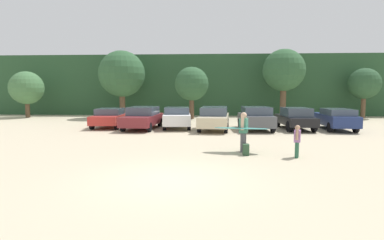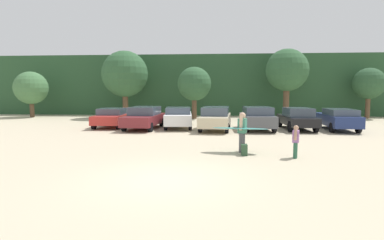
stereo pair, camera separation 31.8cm
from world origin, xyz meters
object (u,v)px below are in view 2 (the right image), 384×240
object	(u,v)px
parked_car_navy	(338,119)
backpack_dropped	(244,150)
parked_car_maroon	(144,117)
parked_car_white	(178,117)
person_adult	(242,130)
parked_car_dark_gray	(257,118)
parked_car_red	(112,117)
parked_car_black	(297,118)
person_child	(296,140)
surfboard_teal	(240,128)
parked_car_champagne	(215,118)

from	to	relation	value
parked_car_navy	backpack_dropped	world-z (taller)	parked_car_navy
parked_car_maroon	parked_car_white	distance (m)	2.38
parked_car_maroon	backpack_dropped	world-z (taller)	parked_car_maroon
backpack_dropped	person_adult	bearing A→B (deg)	92.67
parked_car_white	parked_car_dark_gray	distance (m)	5.44
parked_car_red	parked_car_black	xyz separation A→B (m)	(12.97, -0.46, 0.06)
parked_car_maroon	parked_car_black	distance (m)	10.40
person_child	parked_car_white	bearing A→B (deg)	-39.71
parked_car_black	surfboard_teal	world-z (taller)	parked_car_black
parked_car_navy	parked_car_black	bearing A→B (deg)	90.22
parked_car_red	parked_car_navy	world-z (taller)	parked_car_navy
parked_car_red	parked_car_champagne	size ratio (longest dim) A/B	0.83
parked_car_champagne	parked_car_navy	distance (m)	8.12
parked_car_navy	backpack_dropped	bearing A→B (deg)	143.27
person_adult	person_child	world-z (taller)	person_adult
parked_car_champagne	parked_car_dark_gray	bearing A→B (deg)	-85.30
person_adult	parked_car_white	bearing A→B (deg)	-46.84
parked_car_maroon	person_child	bearing A→B (deg)	-133.96
parked_car_black	backpack_dropped	size ratio (longest dim) A/B	9.84
parked_car_champagne	parked_car_black	distance (m)	5.50
parked_car_champagne	surfboard_teal	size ratio (longest dim) A/B	2.04
person_child	parked_car_black	bearing A→B (deg)	-85.93
parked_car_champagne	parked_car_navy	size ratio (longest dim) A/B	1.10
surfboard_teal	backpack_dropped	size ratio (longest dim) A/B	5.36
person_child	parked_car_dark_gray	bearing A→B (deg)	-68.83
parked_car_red	backpack_dropped	xyz separation A→B (m)	(8.68, -9.11, -0.49)
parked_car_maroon	surfboard_teal	bearing A→B (deg)	-139.11
person_adult	parked_car_black	bearing A→B (deg)	-99.92
parked_car_dark_gray	parked_car_champagne	bearing A→B (deg)	87.99
parked_car_champagne	parked_car_navy	bearing A→B (deg)	-82.91
person_adult	surfboard_teal	size ratio (longest dim) A/B	0.71
parked_car_red	person_child	bearing A→B (deg)	-134.99
parked_car_dark_gray	person_child	size ratio (longest dim) A/B	3.18
surfboard_teal	parked_car_red	bearing A→B (deg)	-37.00
parked_car_red	parked_car_dark_gray	distance (m)	10.29
parked_car_red	parked_car_black	size ratio (longest dim) A/B	0.92
parked_car_white	parked_car_navy	xyz separation A→B (m)	(10.73, -0.42, 0.00)
parked_car_champagne	person_child	size ratio (longest dim) A/B	3.82
parked_car_dark_gray	parked_car_black	world-z (taller)	parked_car_dark_gray
parked_car_maroon	parked_car_champagne	size ratio (longest dim) A/B	0.96
parked_car_white	person_adult	bearing A→B (deg)	-161.29
parked_car_maroon	parked_car_black	xyz separation A→B (m)	(10.40, 0.29, -0.00)
person_child	surfboard_teal	bearing A→B (deg)	-6.22
parked_car_white	person_adult	xyz separation A→B (m)	(3.78, -8.28, 0.19)
parked_car_maroon	parked_car_champagne	bearing A→B (deg)	-88.89
parked_car_black	person_child	xyz separation A→B (m)	(-2.33, -9.01, -0.05)
parked_car_white	backpack_dropped	xyz separation A→B (m)	(3.81, -8.99, -0.55)
parked_car_black	person_adult	bearing A→B (deg)	149.58
parked_car_champagne	backpack_dropped	xyz separation A→B (m)	(1.20, -8.18, -0.58)
backpack_dropped	parked_car_white	bearing A→B (deg)	112.99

